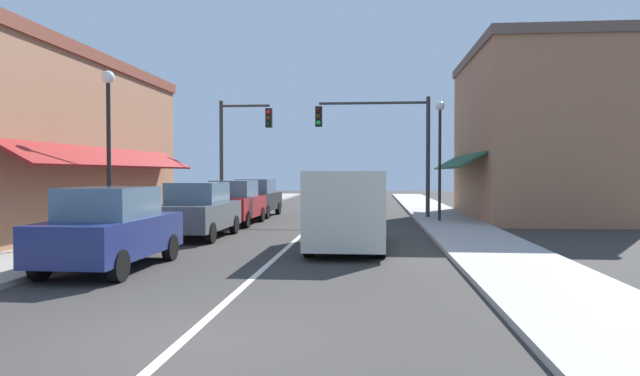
{
  "coord_description": "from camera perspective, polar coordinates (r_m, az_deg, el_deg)",
  "views": [
    {
      "loc": [
        2.33,
        -6.65,
        2.08
      ],
      "look_at": [
        0.31,
        15.58,
        1.48
      ],
      "focal_mm": 32.07,
      "sensor_mm": 36.0,
      "label": 1
    }
  ],
  "objects": [
    {
      "name": "traffic_signal_left_corner",
      "position": [
        27.35,
        -8.19,
        4.68
      ],
      "size": [
        2.57,
        0.5,
        5.48
      ],
      "color": "#333333",
      "rests_on": "ground"
    },
    {
      "name": "lane_center_stripe",
      "position": [
        24.85,
        -0.22,
        -3.24
      ],
      "size": [
        0.14,
        52.0,
        0.01
      ],
      "primitive_type": "cube",
      "color": "silver",
      "rests_on": "ground"
    },
    {
      "name": "parked_car_nearest_left",
      "position": [
        13.03,
        -20.14,
        -3.84
      ],
      "size": [
        1.82,
        4.12,
        1.77
      ],
      "rotation": [
        0.0,
        0.0,
        -0.01
      ],
      "color": "navy",
      "rests_on": "ground"
    },
    {
      "name": "ground_plane",
      "position": [
        24.85,
        -0.22,
        -3.25
      ],
      "size": [
        80.0,
        80.0,
        0.0
      ],
      "primitive_type": "plane",
      "color": "#33302D"
    },
    {
      "name": "traffic_signal_mast_arm",
      "position": [
        25.52,
        6.74,
        5.22
      ],
      "size": [
        5.06,
        0.5,
        5.42
      ],
      "color": "#333333",
      "rests_on": "ground"
    },
    {
      "name": "sidewalk_right",
      "position": [
        24.94,
        12.49,
        -3.13
      ],
      "size": [
        2.6,
        56.0,
        0.12
      ],
      "primitive_type": "cube",
      "color": "#A39E99",
      "rests_on": "ground"
    },
    {
      "name": "storefront_left_block",
      "position": [
        22.03,
        -26.94,
        3.95
      ],
      "size": [
        6.45,
        14.2,
        6.13
      ],
      "color": "#9E6B4C",
      "rests_on": "ground"
    },
    {
      "name": "van_in_lane",
      "position": [
        15.57,
        2.78,
        -1.89
      ],
      "size": [
        2.01,
        5.19,
        2.12
      ],
      "rotation": [
        0.0,
        0.0,
        -0.0
      ],
      "color": "beige",
      "rests_on": "ground"
    },
    {
      "name": "sidewalk_left",
      "position": [
        25.94,
        -12.42,
        -2.95
      ],
      "size": [
        2.6,
        56.0,
        0.12
      ],
      "primitive_type": "cube",
      "color": "gray",
      "rests_on": "ground"
    },
    {
      "name": "parked_car_second_left",
      "position": [
        18.54,
        -12.02,
        -2.2
      ],
      "size": [
        1.84,
        4.13,
        1.77
      ],
      "rotation": [
        0.0,
        0.0,
        -0.02
      ],
      "color": "#4C5156",
      "rests_on": "ground"
    },
    {
      "name": "street_lamp_left_near",
      "position": [
        17.34,
        -20.35,
        5.58
      ],
      "size": [
        0.36,
        0.36,
        4.97
      ],
      "color": "black",
      "rests_on": "ground"
    },
    {
      "name": "parked_car_third_left",
      "position": [
        23.05,
        -8.52,
        -1.45
      ],
      "size": [
        1.83,
        4.13,
        1.77
      ],
      "rotation": [
        0.0,
        0.0,
        -0.02
      ],
      "color": "maroon",
      "rests_on": "ground"
    },
    {
      "name": "street_lamp_right_mid",
      "position": [
        23.75,
        11.87,
        4.52
      ],
      "size": [
        0.36,
        0.36,
        4.96
      ],
      "color": "black",
      "rests_on": "ground"
    },
    {
      "name": "storefront_right_block",
      "position": [
        27.68,
        20.53,
        4.98
      ],
      "size": [
        6.97,
        10.2,
        7.56
      ],
      "color": "#9E6B4C",
      "rests_on": "ground"
    },
    {
      "name": "parked_car_far_left",
      "position": [
        27.23,
        -6.4,
        -0.99
      ],
      "size": [
        1.88,
        4.15,
        1.77
      ],
      "rotation": [
        0.0,
        0.0,
        -0.03
      ],
      "color": "black",
      "rests_on": "ground"
    }
  ]
}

